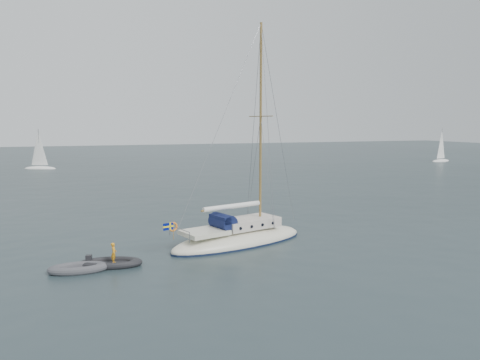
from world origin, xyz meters
name	(u,v)px	position (x,y,z in m)	size (l,w,h in m)	color
ground	(254,242)	(0.00, 0.00, 0.00)	(300.00, 300.00, 0.00)	black
sailboat	(239,227)	(-1.11, -0.07, 1.15)	(10.67, 3.19, 15.19)	beige
dinghy	(78,268)	(-11.34, -2.65, 0.20)	(3.14, 1.42, 0.45)	#4D4D52
rib	(110,263)	(-9.60, -2.21, 0.21)	(3.51, 1.60, 1.36)	black
distant_yacht_b	(441,147)	(62.40, 48.79, 3.14)	(5.55, 2.96, 7.36)	white
distant_yacht_c	(39,151)	(-16.10, 60.64, 3.18)	(5.61, 2.99, 7.44)	white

